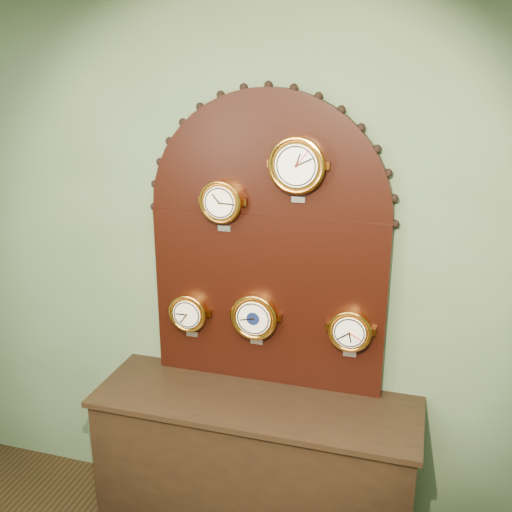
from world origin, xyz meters
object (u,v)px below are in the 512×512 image
(arabic_clock, at_px, (297,165))
(tide_clock, at_px, (350,330))
(display_board, at_px, (268,235))
(hygrometer, at_px, (189,312))
(roman_clock, at_px, (222,202))
(barometer, at_px, (255,316))
(shop_counter, at_px, (255,471))

(arabic_clock, xyz_separation_m, tide_clock, (0.28, 0.00, -0.79))
(display_board, bearing_deg, hygrometer, -170.78)
(roman_clock, relative_size, barometer, 0.91)
(display_board, bearing_deg, roman_clock, -162.77)
(display_board, distance_m, hygrometer, 0.60)
(barometer, relative_size, tide_clock, 1.11)
(shop_counter, bearing_deg, tide_clock, 19.39)
(hygrometer, relative_size, tide_clock, 0.97)
(barometer, bearing_deg, tide_clock, 0.10)
(roman_clock, distance_m, tide_clock, 0.88)
(roman_clock, xyz_separation_m, hygrometer, (-0.19, 0.00, -0.61))
(arabic_clock, xyz_separation_m, hygrometer, (-0.56, 0.00, -0.80))
(display_board, relative_size, tide_clock, 5.81)
(tide_clock, bearing_deg, roman_clock, -180.00)
(shop_counter, relative_size, roman_clock, 6.06)
(roman_clock, xyz_separation_m, arabic_clock, (0.37, -0.00, 0.19))
(tide_clock, bearing_deg, hygrometer, 179.99)
(shop_counter, distance_m, hygrometer, 0.90)
(tide_clock, bearing_deg, display_board, 171.38)
(display_board, xyz_separation_m, hygrometer, (-0.41, -0.07, -0.44))
(tide_clock, bearing_deg, arabic_clock, -179.73)
(shop_counter, xyz_separation_m, arabic_clock, (0.16, 0.15, 1.59))
(display_board, height_order, roman_clock, display_board)
(display_board, relative_size, roman_clock, 5.79)
(arabic_clock, distance_m, barometer, 0.80)
(display_board, relative_size, barometer, 5.25)
(roman_clock, height_order, barometer, roman_clock)
(arabic_clock, bearing_deg, roman_clock, 179.80)
(display_board, distance_m, tide_clock, 0.61)
(arabic_clock, relative_size, tide_clock, 1.20)
(shop_counter, height_order, arabic_clock, arabic_clock)
(shop_counter, relative_size, barometer, 5.49)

